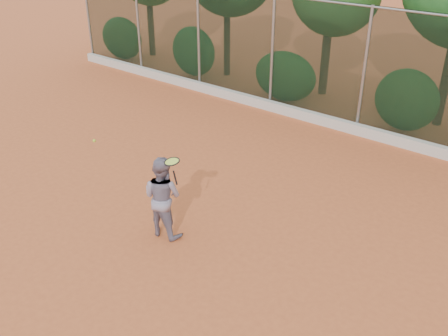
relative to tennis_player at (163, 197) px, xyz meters
The scene contains 6 objects.
ground 1.07m from the tennis_player, ahead, with size 80.00×80.00×0.00m, color #BF592D.
concrete_curb 6.91m from the tennis_player, 84.39° to the left, with size 24.00×0.20×0.30m, color beige.
tennis_player is the anchor object (origin of this frame).
chainlink_fence 7.13m from the tennis_player, 84.53° to the left, with size 24.09×0.09×3.50m.
tennis_racket 0.96m from the tennis_player, 12.31° to the right, with size 0.38×0.38×0.54m.
tennis_ball_in_flight 1.84m from the tennis_player, behind, with size 0.07×0.07×0.07m.
Camera 1 is at (5.37, -5.58, 5.71)m, focal length 40.00 mm.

